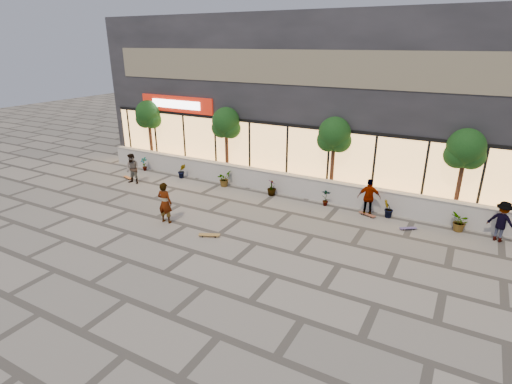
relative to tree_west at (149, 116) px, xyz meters
The scene contains 22 objects.
ground 12.21m from the tree_west, 40.55° to the right, with size 80.00×80.00×0.00m, color gray.
planter_wall 9.36m from the tree_west, ahead, with size 22.00×0.42×1.04m.
retail_building 10.27m from the tree_west, 28.00° to the left, with size 24.00×9.17×8.50m.
shrub_a 2.91m from the tree_west, 68.20° to the right, with size 0.43×0.29×0.81m, color #103311.
shrub_b 4.37m from the tree_west, 20.75° to the right, with size 0.45×0.36×0.81m, color #103311.
shrub_c 6.74m from the tree_west, 11.58° to the right, with size 0.73×0.63×0.81m, color #103311.
shrub_d 9.35m from the tree_west, ahead, with size 0.45×0.45×0.81m, color #103311.
shrub_e 12.05m from the tree_west, ahead, with size 0.43×0.29×0.81m, color #103311.
shrub_f 14.78m from the tree_west, ahead, with size 0.45×0.36×0.81m, color #103311.
shrub_g 17.54m from the tree_west, ahead, with size 0.73×0.63×0.81m, color #103311.
tree_west is the anchor object (origin of this frame).
tree_midwest 5.50m from the tree_west, ahead, with size 1.60×1.50×3.92m.
tree_mideast 11.50m from the tree_west, ahead, with size 1.60×1.50×3.92m.
tree_east 17.00m from the tree_west, ahead, with size 1.60×1.50×3.92m.
skater_center 9.19m from the tree_west, 44.04° to the right, with size 0.64×0.42×1.76m, color silver.
skater_left 4.25m from the tree_west, 63.18° to the right, with size 0.80×0.62×1.64m, color tan.
skater_right_near 13.92m from the tree_west, ahead, with size 0.98×0.41×1.66m, color white.
skater_right_far 18.85m from the tree_west, ahead, with size 1.03×0.59×1.60m, color maroon.
skateboard_center 11.30m from the tree_west, 36.30° to the right, with size 0.84×0.53×0.10m.
skateboard_left 4.13m from the tree_west, 75.45° to the right, with size 0.73×0.37×0.08m.
skateboard_right_near 14.09m from the tree_west, ahead, with size 0.80×0.45×0.09m.
skateboard_right_far 15.91m from the tree_west, ahead, with size 0.68×0.55×0.08m.
Camera 1 is at (8.13, -10.12, 7.13)m, focal length 28.00 mm.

